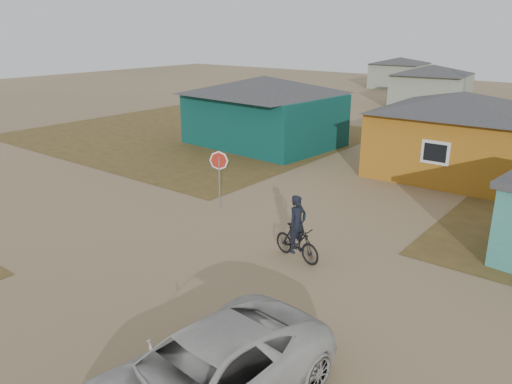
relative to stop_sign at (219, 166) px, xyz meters
The scene contains 9 objects.
ground 5.13m from the stop_sign, 49.68° to the right, with size 120.00×120.00×0.00m, color #8F7652.
grass_nw 14.39m from the stop_sign, 139.43° to the left, with size 20.00×18.00×0.00m, color brown.
house_teal 11.18m from the stop_sign, 118.68° to the left, with size 8.93×7.08×4.00m.
house_yellow 11.75m from the stop_sign, 61.29° to the left, with size 7.72×6.76×3.90m.
house_pale_west 30.43m from the stop_sign, 95.39° to the left, with size 7.04×6.15×3.60m.
house_pale_north 43.67m from the stop_sign, 104.40° to the left, with size 6.28×5.81×3.40m.
stop_sign is the anchor object (origin of this frame).
cyclist 5.29m from the stop_sign, 21.42° to the right, with size 1.84×0.83×2.01m.
vehicle 10.84m from the stop_sign, 49.38° to the right, with size 2.46×5.33×1.48m, color #B9B8B5.
Camera 1 is at (9.22, -9.69, 6.67)m, focal length 35.00 mm.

